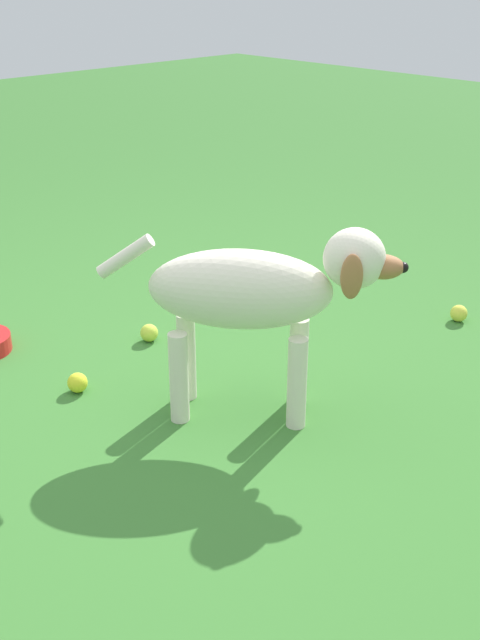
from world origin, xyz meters
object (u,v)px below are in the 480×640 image
object	(u,v)px
tennis_ball_0	(459,313)
tennis_ball_3	(77,383)
dog	(258,293)
tennis_ball_2	(149,333)

from	to	relation	value
tennis_ball_0	tennis_ball_3	distance (m)	1.49
dog	tennis_ball_2	distance (m)	0.73
tennis_ball_0	tennis_ball_2	xyz separation A→B (m)	(-0.97, 0.70, 0.00)
dog	tennis_ball_2	xyz separation A→B (m)	(0.06, 0.62, -0.37)
tennis_ball_2	tennis_ball_3	size ratio (longest dim) A/B	1.00
tennis_ball_0	tennis_ball_2	distance (m)	1.20
dog	tennis_ball_3	size ratio (longest dim) A/B	10.88
dog	tennis_ball_3	bearing A→B (deg)	173.71
tennis_ball_2	tennis_ball_3	world-z (taller)	same
dog	tennis_ball_0	xyz separation A→B (m)	(1.04, -0.08, -0.37)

